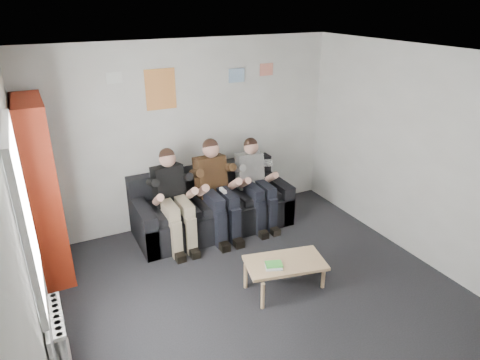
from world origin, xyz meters
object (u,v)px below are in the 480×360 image
object	(u,v)px
sofa	(212,208)
coffee_table	(285,265)
bookshelf	(44,191)
person_middle	(217,190)
person_left	(174,200)
person_right	(256,184)

from	to	relation	value
sofa	coffee_table	xyz separation A→B (m)	(0.19, -1.74, 0.01)
bookshelf	person_middle	size ratio (longest dim) A/B	1.57
person_left	person_right	bearing A→B (deg)	-6.17
coffee_table	person_middle	size ratio (longest dim) A/B	0.66
bookshelf	sofa	bearing A→B (deg)	2.47
sofa	coffee_table	distance (m)	1.75
sofa	person_middle	world-z (taller)	person_middle
sofa	bookshelf	bearing A→B (deg)	-177.05
sofa	person_right	xyz separation A→B (m)	(0.63, -0.20, 0.35)
bookshelf	person_middle	xyz separation A→B (m)	(2.18, -0.10, -0.40)
person_left	person_right	distance (m)	1.27
sofa	person_right	size ratio (longest dim) A/B	1.72
person_middle	person_right	xyz separation A→B (m)	(0.63, 0.00, -0.03)
person_middle	person_right	distance (m)	0.63
bookshelf	person_left	bearing A→B (deg)	-3.89
sofa	person_left	xyz separation A→B (m)	(-0.63, -0.20, 0.36)
person_left	coffee_table	bearing A→B (deg)	-68.18
sofa	person_left	bearing A→B (deg)	-162.08
person_left	person_middle	world-z (taller)	person_middle
bookshelf	person_middle	bearing A→B (deg)	-2.97
bookshelf	person_right	distance (m)	2.85
sofa	coffee_table	bearing A→B (deg)	-83.91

